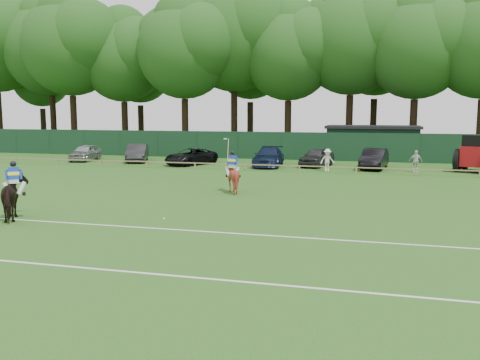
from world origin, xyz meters
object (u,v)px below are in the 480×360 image
(horse_dark, at_px, (15,197))
(spectator_mid, at_px, (416,161))
(polo_ball, at_px, (164,219))
(suv_black, at_px, (191,157))
(tractor, at_px, (474,155))
(sedan_silver, at_px, (85,153))
(hatch_grey, at_px, (317,157))
(sedan_grey, at_px, (137,153))
(utility_shed, at_px, (372,142))
(sedan_navy, at_px, (269,157))
(spectator_left, at_px, (327,160))
(horse_chestnut, at_px, (232,177))
(estate_black, at_px, (374,159))

(horse_dark, bearing_deg, spectator_mid, -164.75)
(spectator_mid, xyz_separation_m, polo_ball, (-11.15, -19.52, -0.75))
(spectator_mid, bearing_deg, polo_ball, -129.85)
(suv_black, xyz_separation_m, tractor, (21.53, 0.51, 0.60))
(sedan_silver, height_order, hatch_grey, hatch_grey)
(tractor, bearing_deg, polo_ball, -104.91)
(suv_black, relative_size, spectator_mid, 2.99)
(sedan_grey, xyz_separation_m, tractor, (26.90, -0.64, 0.50))
(spectator_mid, bearing_deg, sedan_silver, 166.67)
(utility_shed, bearing_deg, sedan_silver, -161.11)
(horse_dark, relative_size, tractor, 0.60)
(sedan_grey, relative_size, spectator_mid, 2.92)
(tractor, bearing_deg, sedan_navy, -158.48)
(spectator_left, xyz_separation_m, tractor, (10.29, 2.15, 0.45))
(horse_chestnut, bearing_deg, sedan_silver, -24.17)
(horse_dark, relative_size, polo_ball, 24.70)
(estate_black, height_order, polo_ball, estate_black)
(hatch_grey, height_order, utility_shed, utility_shed)
(sedan_silver, distance_m, sedan_navy, 16.64)
(hatch_grey, height_order, tractor, tractor)
(hatch_grey, xyz_separation_m, tractor, (11.38, -0.80, 0.53))
(spectator_mid, relative_size, utility_shed, 0.19)
(suv_black, xyz_separation_m, polo_ball, (6.30, -20.31, -0.62))
(estate_black, bearing_deg, sedan_grey, -173.28)
(sedan_silver, relative_size, sedan_navy, 0.82)
(hatch_grey, bearing_deg, tractor, 11.24)
(sedan_silver, distance_m, tractor, 31.75)
(suv_black, distance_m, utility_shed, 17.06)
(horse_dark, distance_m, estate_black, 26.53)
(horse_dark, bearing_deg, hatch_grey, -148.52)
(spectator_left, bearing_deg, horse_chestnut, -132.99)
(horse_dark, relative_size, estate_black, 0.47)
(estate_black, bearing_deg, utility_shed, 99.34)
(horse_chestnut, relative_size, utility_shed, 0.20)
(sedan_grey, height_order, tractor, tractor)
(sedan_silver, height_order, spectator_mid, spectator_mid)
(horse_chestnut, distance_m, hatch_grey, 14.53)
(polo_ball, xyz_separation_m, utility_shed, (8.06, 29.49, 1.49))
(spectator_left, distance_m, tractor, 10.52)
(horse_dark, xyz_separation_m, suv_black, (-0.38, 21.72, -0.28))
(hatch_grey, bearing_deg, spectator_left, -54.44)
(utility_shed, distance_m, tractor, 11.24)
(hatch_grey, relative_size, utility_shed, 0.51)
(suv_black, height_order, tractor, tractor)
(sedan_navy, bearing_deg, sedan_grey, 172.71)
(sedan_silver, bearing_deg, spectator_mid, -11.07)
(horse_dark, xyz_separation_m, spectator_mid, (17.06, 20.93, -0.14))
(spectator_mid, bearing_deg, estate_black, 142.57)
(estate_black, bearing_deg, tractor, 6.46)
(suv_black, bearing_deg, polo_ball, -49.15)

